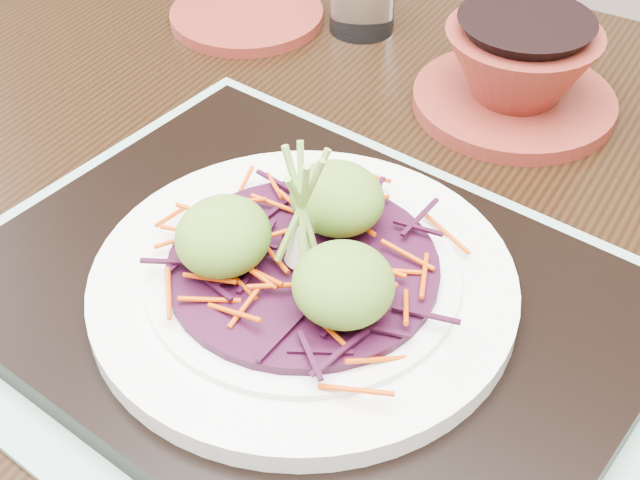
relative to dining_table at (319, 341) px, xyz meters
The scene contains 10 objects.
dining_table is the anchor object (origin of this frame).
placemat 0.13m from the dining_table, 66.77° to the right, with size 0.46×0.36×0.00m, color #81A693.
serving_tray 0.14m from the dining_table, 66.77° to the right, with size 0.40×0.30×0.02m, color black.
white_plate 0.16m from the dining_table, 66.77° to the right, with size 0.26×0.26×0.02m.
cabbage_bed 0.17m from the dining_table, 66.77° to the right, with size 0.16×0.16×0.01m, color black.
carrot_julienne 0.17m from the dining_table, 66.77° to the right, with size 0.20×0.20×0.01m, color #C53C03, non-canonical shape.
guacamole_scoops 0.19m from the dining_table, 66.96° to the right, with size 0.14×0.12×0.04m.
scallion_garnish 0.21m from the dining_table, 66.77° to the right, with size 0.06×0.06×0.09m, color #81AE45, non-canonical shape.
terracotta_side_plate 0.34m from the dining_table, 132.55° to the left, with size 0.15×0.15×0.01m, color maroon.
terracotta_bowl_set 0.27m from the dining_table, 75.92° to the left, with size 0.21×0.21×0.07m.
Camera 1 is at (0.16, -0.30, 1.20)m, focal length 50.00 mm.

